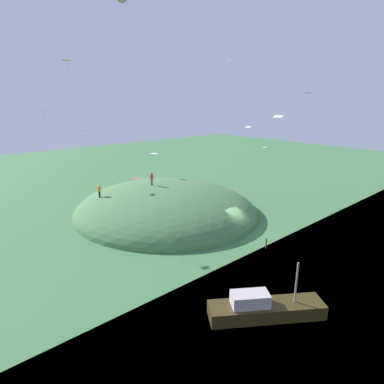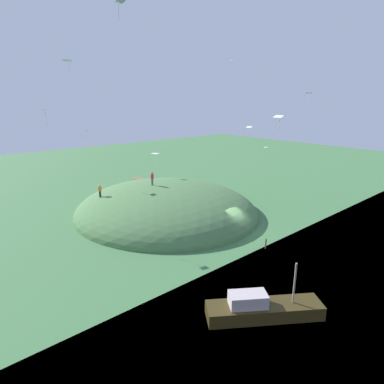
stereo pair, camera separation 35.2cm
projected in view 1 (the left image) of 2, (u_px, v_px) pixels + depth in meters
name	position (u px, v px, depth m)	size (l,w,h in m)	color
ground_plane	(237.00, 230.00, 38.77)	(160.00, 160.00, 0.00)	#3D6E3F
grass_hill	(166.00, 212.00, 44.92)	(25.98, 24.60, 7.84)	#487041
dirt_path	(151.00, 182.00, 61.50)	(10.64, 1.62, 0.04)	brown
boat_on_lake	(264.00, 308.00, 23.09)	(6.35, 8.00, 4.19)	#352A11
person_watching_kites	(152.00, 177.00, 43.52)	(0.56, 0.56, 1.84)	#565646
person_with_child	(99.00, 189.00, 41.82)	(0.60, 0.60, 1.73)	black
kite_0	(122.00, 2.00, 21.56)	(0.54, 0.69, 1.30)	white
kite_1	(278.00, 118.00, 35.58)	(1.12, 0.80, 2.29)	silver
kite_2	(85.00, 131.00, 43.81)	(0.49, 0.69, 1.26)	white
kite_3	(265.00, 148.00, 49.21)	(0.68, 0.78, 1.02)	white
kite_4	(44.00, 112.00, 37.05)	(0.67, 0.82, 1.85)	white
kite_5	(248.00, 128.00, 51.14)	(1.03, 0.77, 2.16)	white
kite_6	(154.00, 154.00, 49.89)	(1.36, 1.10, 1.82)	silver
kite_7	(66.00, 61.00, 34.09)	(1.17, 1.12, 1.28)	silver
kite_8	(231.00, 61.00, 48.04)	(0.69, 0.52, 1.38)	white
kite_9	(308.00, 93.00, 40.30)	(1.02, 0.97, 1.33)	silver
mooring_post	(266.00, 243.00, 33.78)	(0.14, 0.14, 1.13)	brown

